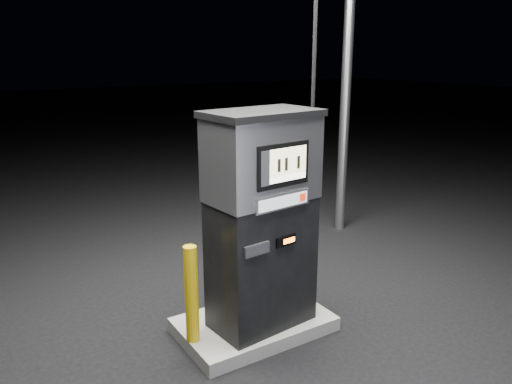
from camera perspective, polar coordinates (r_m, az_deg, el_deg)
ground at (r=5.66m, az=-0.24°, el=-15.52°), size 80.00×80.00×0.00m
pump_island at (r=5.62m, az=-0.24°, el=-14.87°), size 1.60×1.00×0.15m
fuel_dispenser at (r=5.04m, az=0.70°, el=-3.13°), size 1.27×0.77×4.67m
bollard_left at (r=5.01m, az=-7.38°, el=-11.52°), size 0.17×0.17×1.00m
bollard_right at (r=5.66m, az=6.00°, el=-8.37°), size 0.14×0.14×0.97m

